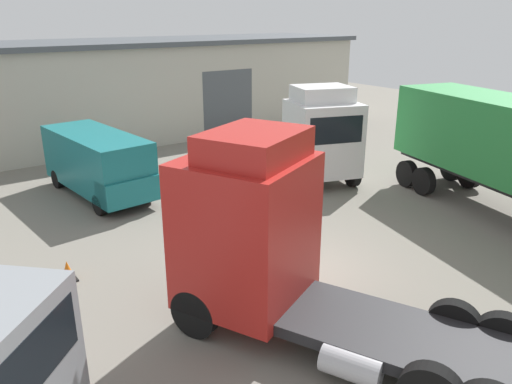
{
  "coord_description": "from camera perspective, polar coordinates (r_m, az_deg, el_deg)",
  "views": [
    {
      "loc": [
        -7.72,
        -9.22,
        6.44
      ],
      "look_at": [
        0.3,
        1.74,
        1.6
      ],
      "focal_mm": 35.0,
      "sensor_mm": 36.0,
      "label": 1
    }
  ],
  "objects": [
    {
      "name": "ground_plane",
      "position": [
        13.64,
        3.33,
        -8.59
      ],
      "size": [
        60.0,
        60.0,
        0.0
      ],
      "primitive_type": "plane",
      "color": "slate"
    },
    {
      "name": "tractor_unit_white",
      "position": [
        20.27,
        6.99,
        6.28
      ],
      "size": [
        4.53,
        7.04,
        3.87
      ],
      "rotation": [
        0.0,
        0.0,
        -1.91
      ],
      "color": "silver",
      "rests_on": "ground_plane"
    },
    {
      "name": "delivery_van_teal",
      "position": [
        19.26,
        -17.48,
        3.22
      ],
      "size": [
        2.48,
        5.64,
        2.36
      ],
      "rotation": [
        0.0,
        0.0,
        -1.48
      ],
      "color": "#197075",
      "rests_on": "ground_plane"
    },
    {
      "name": "tractor_unit_red",
      "position": [
        10.36,
        1.5,
        -5.65
      ],
      "size": [
        5.06,
        7.26,
        4.3
      ],
      "rotation": [
        0.0,
        0.0,
        1.99
      ],
      "color": "red",
      "rests_on": "ground_plane"
    },
    {
      "name": "traffic_cone",
      "position": [
        13.74,
        -20.71,
        -8.51
      ],
      "size": [
        0.4,
        0.4,
        0.55
      ],
      "color": "black",
      "rests_on": "ground_plane"
    },
    {
      "name": "warehouse_building",
      "position": [
        27.8,
        -20.07,
        10.5
      ],
      "size": [
        34.0,
        6.93,
        5.17
      ],
      "color": "#B7B2A3",
      "rests_on": "ground_plane"
    }
  ]
}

